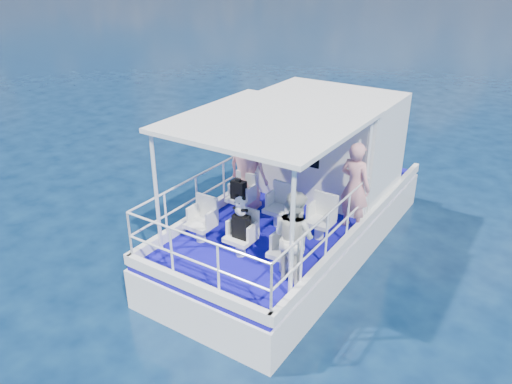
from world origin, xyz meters
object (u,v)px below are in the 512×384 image
passenger_stbd_aft (294,237)px  panda (241,205)px  passenger_port_fwd (247,168)px  backpack_center (241,227)px

passenger_stbd_aft → panda: 1.12m
passenger_port_fwd → panda: (0.98, -1.66, 0.12)m
passenger_port_fwd → panda: passenger_port_fwd is taller
passenger_stbd_aft → panda: passenger_stbd_aft is taller
passenger_port_fwd → backpack_center: (1.00, -1.67, -0.29)m
passenger_port_fwd → backpack_center: bearing=120.4°
backpack_center → panda: 0.40m
backpack_center → passenger_stbd_aft: bearing=-4.7°
passenger_stbd_aft → backpack_center: 1.10m
passenger_port_fwd → panda: bearing=120.2°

